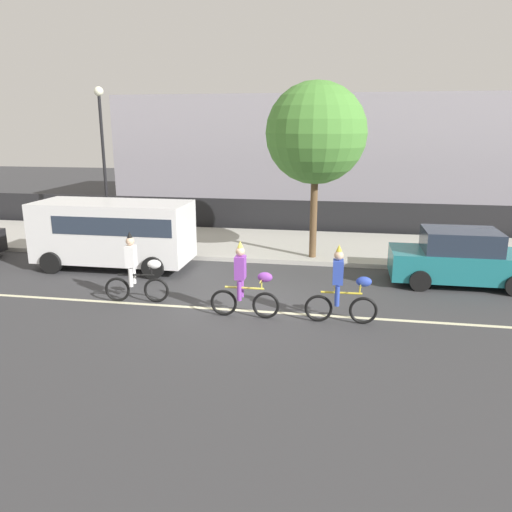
{
  "coord_description": "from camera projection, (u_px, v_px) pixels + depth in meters",
  "views": [
    {
      "loc": [
        2.56,
        -12.19,
        4.57
      ],
      "look_at": [
        0.21,
        1.2,
        1.0
      ],
      "focal_mm": 35.0,
      "sensor_mm": 36.0,
      "label": 1
    }
  ],
  "objects": [
    {
      "name": "ground_plane",
      "position": [
        240.0,
        303.0,
        13.2
      ],
      "size": [
        80.0,
        80.0,
        0.0
      ],
      "primitive_type": "plane",
      "color": "#38383A"
    },
    {
      "name": "fence_line",
      "position": [
        284.0,
        216.0,
        21.98
      ],
      "size": [
        40.0,
        0.08,
        1.4
      ],
      "primitive_type": "cube",
      "color": "black",
      "rests_on": "ground"
    },
    {
      "name": "road_centre_line",
      "position": [
        236.0,
        310.0,
        12.72
      ],
      "size": [
        36.0,
        0.14,
        0.01
      ],
      "primitive_type": "cube",
      "color": "beige",
      "rests_on": "ground"
    },
    {
      "name": "parked_car_teal",
      "position": [
        461.0,
        259.0,
        14.63
      ],
      "size": [
        4.1,
        1.92,
        1.64
      ],
      "color": "#1E727A",
      "rests_on": "ground"
    },
    {
      "name": "parade_cyclist_purple",
      "position": [
        245.0,
        284.0,
        12.06
      ],
      "size": [
        1.72,
        0.5,
        1.92
      ],
      "color": "black",
      "rests_on": "ground"
    },
    {
      "name": "parked_van_white",
      "position": [
        116.0,
        230.0,
        16.24
      ],
      "size": [
        5.0,
        2.22,
        2.18
      ],
      "color": "white",
      "rests_on": "ground"
    },
    {
      "name": "street_lamp_post",
      "position": [
        102.0,
        141.0,
        19.53
      ],
      "size": [
        0.36,
        0.36,
        5.86
      ],
      "color": "black",
      "rests_on": "sidewalk_curb"
    },
    {
      "name": "building_backdrop",
      "position": [
        370.0,
        152.0,
        28.9
      ],
      "size": [
        28.0,
        8.0,
        6.15
      ],
      "primitive_type": "cube",
      "color": "#99939E",
      "rests_on": "ground"
    },
    {
      "name": "parade_cyclist_cobalt",
      "position": [
        342.0,
        289.0,
        11.71
      ],
      "size": [
        1.72,
        0.5,
        1.92
      ],
      "color": "black",
      "rests_on": "ground"
    },
    {
      "name": "parade_cyclist_zebra",
      "position": [
        136.0,
        272.0,
        13.12
      ],
      "size": [
        1.72,
        0.51,
        1.92
      ],
      "color": "black",
      "rests_on": "ground"
    },
    {
      "name": "sidewalk_curb",
      "position": [
        274.0,
        245.0,
        19.37
      ],
      "size": [
        60.0,
        5.0,
        0.15
      ],
      "primitive_type": "cube",
      "color": "#ADAAA3",
      "rests_on": "ground"
    },
    {
      "name": "pedestrian_onlooker",
      "position": [
        118.0,
        218.0,
        19.74
      ],
      "size": [
        0.32,
        0.2,
        1.62
      ],
      "color": "#33333D",
      "rests_on": "sidewalk_curb"
    },
    {
      "name": "street_tree_near_lamp",
      "position": [
        316.0,
        133.0,
        16.25
      ],
      "size": [
        3.32,
        3.32,
        5.83
      ],
      "color": "brown",
      "rests_on": "sidewalk_curb"
    }
  ]
}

